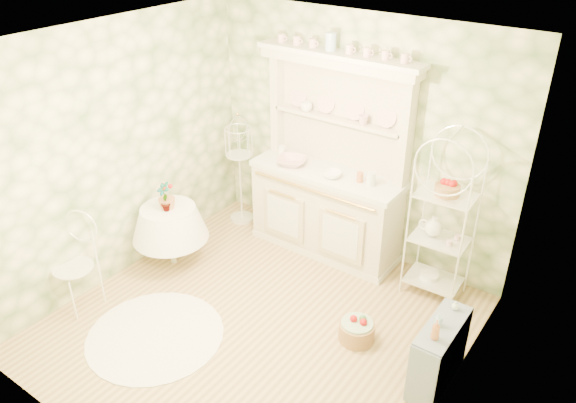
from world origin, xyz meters
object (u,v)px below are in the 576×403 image
Objects in this scene: kitchen_dresser at (327,160)px; side_shelf at (439,352)px; birdcage_stand at (240,167)px; bakers_rack at (442,224)px; round_table at (171,238)px; floor_basket at (357,329)px; cafe_chair at (73,267)px.

kitchen_dresser is 2.37m from side_shelf.
kitchen_dresser is at bearing 2.57° from birdcage_stand.
kitchen_dresser is 1.40m from bakers_rack.
bakers_rack is (1.37, -0.04, -0.31)m from kitchen_dresser.
bakers_rack is at bearing 108.95° from side_shelf.
bakers_rack is 2.59m from birdcage_stand.
round_table is (-1.24, -1.25, -0.82)m from kitchen_dresser.
kitchen_dresser reaches higher than round_table.
side_shelf is at bearing 1.18° from round_table.
side_shelf is at bearing -32.26° from kitchen_dresser.
birdcage_stand reaches higher than side_shelf.
bakers_rack is 1.34m from floor_basket.
floor_basket is (-0.29, -1.10, -0.71)m from bakers_rack.
cafe_chair reaches higher than side_shelf.
side_shelf is 3.55m from cafe_chair.
birdcage_stand reaches higher than round_table.
side_shelf is 1.14× the size of round_table.
floor_basket is (2.56, 1.19, -0.33)m from cafe_chair.
bakers_rack reaches higher than birdcage_stand.
round_table is at bearing -157.26° from bakers_rack.
round_table is at bearing 54.08° from cafe_chair.
cafe_chair is 0.62× the size of birdcage_stand.
bakers_rack is 2.53× the size of round_table.
bakers_rack is 2.92m from round_table.
bakers_rack is at bearing -1.53° from kitchen_dresser.
kitchen_dresser is 1.29m from birdcage_stand.
cafe_chair is (-2.85, -2.29, -0.38)m from bakers_rack.
bakers_rack is at bearing 0.40° from birdcage_stand.
kitchen_dresser is 3.06× the size of side_shelf.
cafe_chair is at bearing -155.03° from floor_basket.
floor_basket is (-0.80, 0.05, -0.20)m from side_shelf.
bakers_rack is 4.33× the size of floor_basket.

